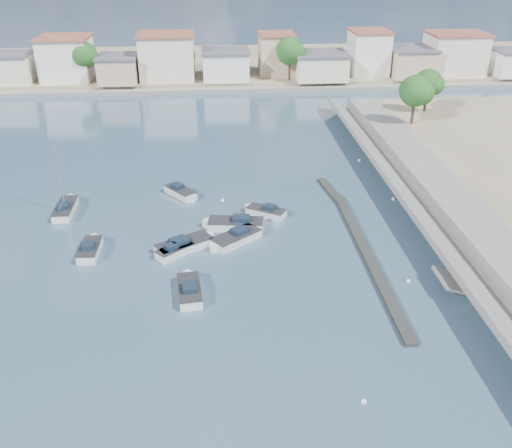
{
  "coord_description": "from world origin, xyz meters",
  "views": [
    {
      "loc": [
        -6.64,
        -34.33,
        26.57
      ],
      "look_at": [
        -2.91,
        14.48,
        1.4
      ],
      "focal_mm": 40.0,
      "sensor_mm": 36.0,
      "label": 1
    }
  ],
  "objects_px": {
    "motorboat_d": "(234,239)",
    "motorboat_f": "(264,212)",
    "motorboat_c": "(233,224)",
    "sailboat": "(66,208)",
    "motorboat_g": "(181,193)",
    "motorboat_e": "(91,249)",
    "motorboat_a": "(189,290)",
    "motorboat_b": "(177,251)",
    "motorboat_h": "(187,245)"
  },
  "relations": [
    {
      "from": "motorboat_b",
      "to": "motorboat_e",
      "type": "bearing_deg",
      "value": 172.83
    },
    {
      "from": "motorboat_d",
      "to": "motorboat_h",
      "type": "xyz_separation_m",
      "value": [
        -4.4,
        -0.69,
        0.0
      ]
    },
    {
      "from": "motorboat_c",
      "to": "sailboat",
      "type": "bearing_deg",
      "value": 163.9
    },
    {
      "from": "motorboat_h",
      "to": "sailboat",
      "type": "height_order",
      "value": "sailboat"
    },
    {
      "from": "motorboat_d",
      "to": "motorboat_h",
      "type": "distance_m",
      "value": 4.45
    },
    {
      "from": "motorboat_e",
      "to": "motorboat_h",
      "type": "height_order",
      "value": "same"
    },
    {
      "from": "motorboat_a",
      "to": "motorboat_c",
      "type": "xyz_separation_m",
      "value": [
        4.05,
        11.49,
        0.0
      ]
    },
    {
      "from": "motorboat_h",
      "to": "motorboat_f",
      "type": "bearing_deg",
      "value": 39.31
    },
    {
      "from": "motorboat_f",
      "to": "motorboat_g",
      "type": "distance_m",
      "value": 10.44
    },
    {
      "from": "motorboat_a",
      "to": "motorboat_b",
      "type": "xyz_separation_m",
      "value": [
        -1.34,
        6.47,
        -0.0
      ]
    },
    {
      "from": "motorboat_b",
      "to": "motorboat_d",
      "type": "xyz_separation_m",
      "value": [
        5.32,
        1.81,
        -0.0
      ]
    },
    {
      "from": "motorboat_c",
      "to": "motorboat_e",
      "type": "bearing_deg",
      "value": -163.31
    },
    {
      "from": "motorboat_b",
      "to": "motorboat_c",
      "type": "bearing_deg",
      "value": 42.93
    },
    {
      "from": "motorboat_a",
      "to": "motorboat_f",
      "type": "bearing_deg",
      "value": 62.01
    },
    {
      "from": "motorboat_e",
      "to": "motorboat_f",
      "type": "xyz_separation_m",
      "value": [
        16.78,
        6.56,
        -0.0
      ]
    },
    {
      "from": "motorboat_e",
      "to": "motorboat_f",
      "type": "height_order",
      "value": "same"
    },
    {
      "from": "motorboat_d",
      "to": "motorboat_a",
      "type": "bearing_deg",
      "value": -115.69
    },
    {
      "from": "motorboat_d",
      "to": "motorboat_f",
      "type": "distance_m",
      "value": 6.73
    },
    {
      "from": "motorboat_b",
      "to": "motorboat_f",
      "type": "height_order",
      "value": "same"
    },
    {
      "from": "motorboat_d",
      "to": "sailboat",
      "type": "relative_size",
      "value": 0.58
    },
    {
      "from": "motorboat_g",
      "to": "sailboat",
      "type": "height_order",
      "value": "sailboat"
    },
    {
      "from": "motorboat_a",
      "to": "motorboat_d",
      "type": "distance_m",
      "value": 9.19
    },
    {
      "from": "motorboat_d",
      "to": "motorboat_g",
      "type": "relative_size",
      "value": 1.2
    },
    {
      "from": "motorboat_e",
      "to": "sailboat",
      "type": "xyz_separation_m",
      "value": [
        -4.19,
        9.08,
        0.04
      ]
    },
    {
      "from": "motorboat_d",
      "to": "motorboat_e",
      "type": "distance_m",
      "value": 13.33
    },
    {
      "from": "motorboat_d",
      "to": "motorboat_g",
      "type": "bearing_deg",
      "value": 115.58
    },
    {
      "from": "motorboat_f",
      "to": "motorboat_a",
      "type": "bearing_deg",
      "value": -117.99
    },
    {
      "from": "motorboat_b",
      "to": "sailboat",
      "type": "height_order",
      "value": "sailboat"
    },
    {
      "from": "motorboat_c",
      "to": "motorboat_d",
      "type": "height_order",
      "value": "same"
    },
    {
      "from": "motorboat_e",
      "to": "sailboat",
      "type": "distance_m",
      "value": 10.0
    },
    {
      "from": "motorboat_c",
      "to": "motorboat_g",
      "type": "xyz_separation_m",
      "value": [
        -5.46,
        8.06,
        0.0
      ]
    },
    {
      "from": "motorboat_a",
      "to": "motorboat_b",
      "type": "relative_size",
      "value": 1.41
    },
    {
      "from": "motorboat_a",
      "to": "motorboat_h",
      "type": "xyz_separation_m",
      "value": [
        -0.41,
        7.59,
        -0.0
      ]
    },
    {
      "from": "motorboat_c",
      "to": "motorboat_e",
      "type": "distance_m",
      "value": 13.96
    },
    {
      "from": "motorboat_b",
      "to": "sailboat",
      "type": "bearing_deg",
      "value": 140.36
    },
    {
      "from": "motorboat_g",
      "to": "motorboat_h",
      "type": "relative_size",
      "value": 0.77
    },
    {
      "from": "motorboat_c",
      "to": "motorboat_g",
      "type": "distance_m",
      "value": 9.74
    },
    {
      "from": "sailboat",
      "to": "motorboat_g",
      "type": "bearing_deg",
      "value": 13.9
    },
    {
      "from": "motorboat_b",
      "to": "motorboat_e",
      "type": "distance_m",
      "value": 8.04
    },
    {
      "from": "motorboat_a",
      "to": "motorboat_b",
      "type": "height_order",
      "value": "same"
    },
    {
      "from": "motorboat_c",
      "to": "motorboat_h",
      "type": "distance_m",
      "value": 5.92
    },
    {
      "from": "motorboat_e",
      "to": "motorboat_f",
      "type": "bearing_deg",
      "value": 21.36
    },
    {
      "from": "motorboat_c",
      "to": "motorboat_f",
      "type": "xyz_separation_m",
      "value": [
        3.41,
        2.55,
        -0.0
      ]
    },
    {
      "from": "motorboat_d",
      "to": "motorboat_f",
      "type": "xyz_separation_m",
      "value": [
        3.48,
        5.76,
        0.0
      ]
    },
    {
      "from": "motorboat_a",
      "to": "motorboat_f",
      "type": "height_order",
      "value": "same"
    },
    {
      "from": "motorboat_e",
      "to": "motorboat_h",
      "type": "xyz_separation_m",
      "value": [
        8.91,
        0.11,
        0.0
      ]
    },
    {
      "from": "motorboat_g",
      "to": "motorboat_h",
      "type": "distance_m",
      "value": 12.0
    },
    {
      "from": "motorboat_g",
      "to": "motorboat_b",
      "type": "bearing_deg",
      "value": -89.68
    },
    {
      "from": "motorboat_e",
      "to": "motorboat_g",
      "type": "distance_m",
      "value": 14.43
    },
    {
      "from": "motorboat_f",
      "to": "sailboat",
      "type": "relative_size",
      "value": 0.48
    }
  ]
}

